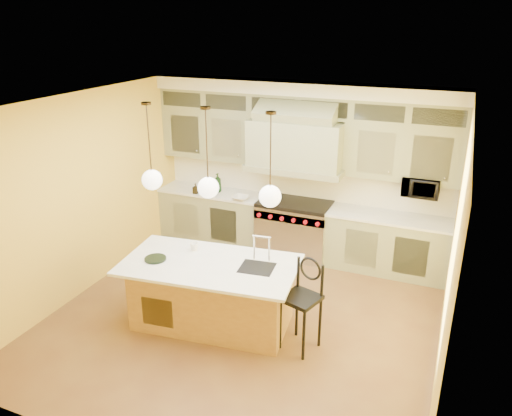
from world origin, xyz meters
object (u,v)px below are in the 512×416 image
at_px(counter_stool, 303,299).
at_px(microwave, 421,187).
at_px(range, 294,228).
at_px(kitchen_island, 212,292).

distance_m(counter_stool, microwave, 2.84).
bearing_deg(range, counter_stool, -69.36).
xyz_separation_m(range, counter_stool, (0.91, -2.41, 0.18)).
relative_size(kitchen_island, microwave, 4.34).
bearing_deg(microwave, range, -176.88).
distance_m(kitchen_island, microwave, 3.52).
relative_size(kitchen_island, counter_stool, 2.01).
distance_m(range, kitchen_island, 2.42).
bearing_deg(counter_stool, microwave, 84.87).
xyz_separation_m(counter_stool, microwave, (1.04, 2.52, 0.78)).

